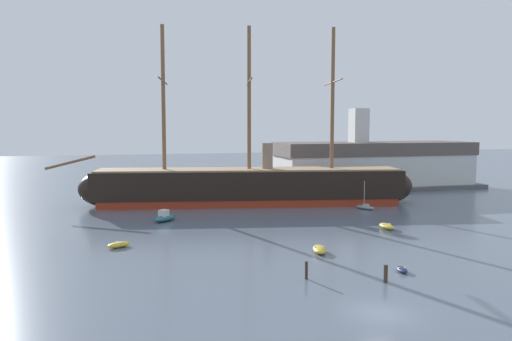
% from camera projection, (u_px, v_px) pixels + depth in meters
% --- Properties ---
extents(ground_plane, '(400.00, 400.00, 0.00)m').
position_uv_depth(ground_plane, '(380.00, 314.00, 33.67)').
color(ground_plane, slate).
extents(tall_ship, '(59.30, 16.61, 28.71)m').
position_uv_depth(tall_ship, '(249.00, 186.00, 80.18)').
color(tall_ship, maroon).
rests_on(tall_ship, ground).
extents(dinghy_foreground_right, '(1.11, 1.93, 0.43)m').
position_uv_depth(dinghy_foreground_right, '(402.00, 270.00, 43.31)').
color(dinghy_foreground_right, '#1E284C').
rests_on(dinghy_foreground_right, ground).
extents(dinghy_near_centre, '(1.91, 3.12, 0.69)m').
position_uv_depth(dinghy_near_centre, '(319.00, 249.00, 49.88)').
color(dinghy_near_centre, gold).
rests_on(dinghy_near_centre, ground).
extents(dinghy_mid_left, '(2.72, 2.05, 0.59)m').
position_uv_depth(dinghy_mid_left, '(119.00, 245.00, 52.06)').
color(dinghy_mid_left, gold).
rests_on(dinghy_mid_left, ground).
extents(dinghy_mid_right, '(1.28, 2.87, 0.67)m').
position_uv_depth(dinghy_mid_right, '(387.00, 226.00, 61.45)').
color(dinghy_mid_right, gold).
rests_on(dinghy_mid_right, ground).
extents(motorboat_alongside_bow, '(3.83, 3.84, 1.61)m').
position_uv_depth(motorboat_alongside_bow, '(165.00, 217.00, 66.31)').
color(motorboat_alongside_bow, '#236670').
rests_on(motorboat_alongside_bow, ground).
extents(sailboat_alongside_stern, '(2.47, 3.47, 4.41)m').
position_uv_depth(sailboat_alongside_stern, '(365.00, 207.00, 75.85)').
color(sailboat_alongside_stern, gray).
rests_on(sailboat_alongside_stern, ground).
extents(mooring_piling_nearest, '(0.25, 0.25, 1.51)m').
position_uv_depth(mooring_piling_nearest, '(306.00, 270.00, 41.26)').
color(mooring_piling_nearest, '#382B1E').
rests_on(mooring_piling_nearest, ground).
extents(mooring_piling_left_pair, '(0.33, 0.33, 1.43)m').
position_uv_depth(mooring_piling_left_pair, '(386.00, 274.00, 40.40)').
color(mooring_piling_left_pair, '#423323').
rests_on(mooring_piling_left_pair, ground).
extents(dockside_warehouse_right, '(44.17, 15.42, 16.43)m').
position_uv_depth(dockside_warehouse_right, '(373.00, 165.00, 102.25)').
color(dockside_warehouse_right, '#565659').
rests_on(dockside_warehouse_right, ground).
extents(seagull_in_flight, '(0.98, 0.53, 0.13)m').
position_uv_depth(seagull_in_flight, '(284.00, 146.00, 59.34)').
color(seagull_in_flight, silver).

